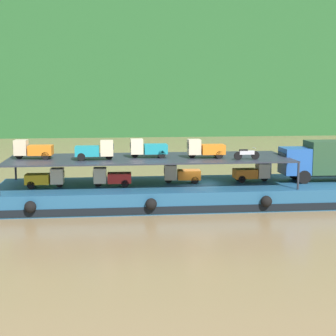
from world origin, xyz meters
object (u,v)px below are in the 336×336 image
(mini_truck_upper_stern, at_px, (33,149))
(mini_truck_upper_mid, at_px, (95,150))
(mini_truck_upper_fore, at_px, (148,148))
(mini_truck_lower_stern, at_px, (46,178))
(cargo_barge, at_px, (200,193))
(motorcycle_upper_port, at_px, (246,154))
(mini_truck_lower_mid, at_px, (181,174))
(mini_truck_lower_aft, at_px, (112,177))
(covered_lorry, at_px, (328,159))
(mini_truck_lower_fore, at_px, (252,173))
(mini_truck_upper_bow, at_px, (205,149))

(mini_truck_upper_stern, xyz_separation_m, mini_truck_upper_mid, (4.51, -1.00, 0.00))
(mini_truck_upper_fore, bearing_deg, mini_truck_lower_stern, -175.33)
(mini_truck_lower_stern, distance_m, mini_truck_upper_fore, 7.74)
(cargo_barge, distance_m, mini_truck_upper_stern, 12.73)
(motorcycle_upper_port, bearing_deg, mini_truck_lower_mid, 152.39)
(mini_truck_lower_aft, relative_size, mini_truck_upper_stern, 0.99)
(mini_truck_upper_stern, bearing_deg, mini_truck_upper_fore, -0.79)
(covered_lorry, bearing_deg, mini_truck_lower_mid, 178.34)
(cargo_barge, relative_size, covered_lorry, 3.79)
(mini_truck_lower_stern, bearing_deg, covered_lorry, 1.23)
(mini_truck_lower_stern, relative_size, mini_truck_upper_mid, 1.01)
(mini_truck_lower_mid, relative_size, mini_truck_upper_mid, 1.02)
(covered_lorry, relative_size, mini_truck_lower_mid, 2.82)
(cargo_barge, height_order, mini_truck_lower_aft, mini_truck_lower_aft)
(motorcycle_upper_port, bearing_deg, cargo_barge, 147.14)
(mini_truck_upper_stern, bearing_deg, motorcycle_upper_port, -8.30)
(mini_truck_lower_aft, height_order, mini_truck_upper_mid, mini_truck_upper_mid)
(covered_lorry, distance_m, mini_truck_lower_aft, 16.60)
(mini_truck_lower_fore, relative_size, motorcycle_upper_port, 1.46)
(mini_truck_upper_stern, bearing_deg, mini_truck_lower_fore, 0.36)
(mini_truck_upper_mid, distance_m, motorcycle_upper_port, 10.85)
(mini_truck_upper_stern, relative_size, mini_truck_upper_bow, 1.02)
(covered_lorry, bearing_deg, cargo_barge, -179.96)
(mini_truck_lower_aft, bearing_deg, cargo_barge, 4.79)
(mini_truck_lower_aft, xyz_separation_m, mini_truck_upper_bow, (6.88, -0.04, 2.00))
(cargo_barge, height_order, mini_truck_upper_stern, mini_truck_upper_stern)
(mini_truck_lower_stern, xyz_separation_m, mini_truck_upper_fore, (7.45, 0.61, 2.00))
(mini_truck_lower_stern, xyz_separation_m, mini_truck_lower_fore, (15.45, 0.83, 0.00))
(cargo_barge, relative_size, mini_truck_upper_bow, 10.90)
(covered_lorry, height_order, mini_truck_upper_bow, mini_truck_upper_bow)
(mini_truck_lower_aft, bearing_deg, mini_truck_lower_mid, 9.61)
(covered_lorry, distance_m, mini_truck_lower_fore, 5.93)
(mini_truck_lower_stern, height_order, mini_truck_lower_mid, same)
(cargo_barge, height_order, mini_truck_lower_stern, mini_truck_lower_stern)
(mini_truck_lower_aft, xyz_separation_m, mini_truck_upper_stern, (-5.65, 0.83, 2.00))
(mini_truck_lower_mid, bearing_deg, motorcycle_upper_port, -27.61)
(cargo_barge, height_order, covered_lorry, covered_lorry)
(cargo_barge, distance_m, mini_truck_upper_mid, 8.51)
(covered_lorry, height_order, mini_truck_lower_mid, covered_lorry)
(mini_truck_upper_bow, bearing_deg, mini_truck_upper_fore, 169.81)
(motorcycle_upper_port, bearing_deg, covered_lorry, 15.80)
(cargo_barge, xyz_separation_m, mini_truck_upper_stern, (-12.25, 0.27, 3.44))
(mini_truck_lower_mid, bearing_deg, mini_truck_upper_bow, -29.53)
(motorcycle_upper_port, bearing_deg, mini_truck_lower_aft, 171.71)
(mini_truck_lower_mid, bearing_deg, mini_truck_lower_aft, -170.39)
(mini_truck_lower_stern, xyz_separation_m, mini_truck_upper_bow, (11.61, -0.14, 2.00))
(mini_truck_lower_mid, xyz_separation_m, mini_truck_upper_mid, (-6.39, -1.06, 2.00))
(cargo_barge, bearing_deg, covered_lorry, 0.04)
(covered_lorry, bearing_deg, motorcycle_upper_port, -164.20)
(mini_truck_lower_aft, distance_m, mini_truck_upper_stern, 6.05)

